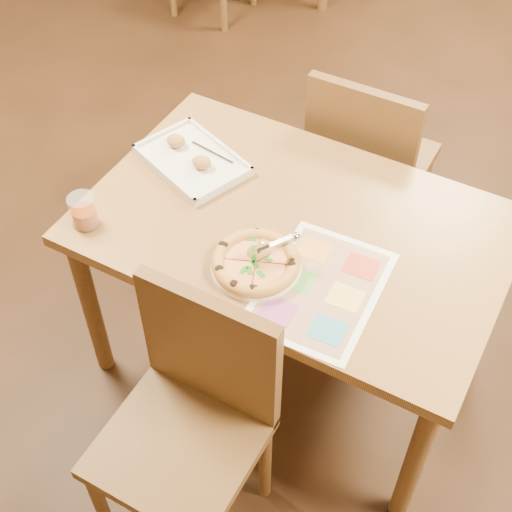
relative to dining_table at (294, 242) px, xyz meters
The scene contains 10 objects.
room 0.72m from the dining_table, ahead, with size 7.00×7.00×7.00m.
dining_table is the anchor object (origin of this frame).
chair_near 0.61m from the dining_table, 90.00° to the right, with size 0.42×0.42×0.47m.
chair_far 0.61m from the dining_table, 90.00° to the left, with size 0.42×0.42×0.47m.
plate 0.24m from the dining_table, 94.88° to the right, with size 0.26×0.26×0.01m, color white.
pizza 0.25m from the dining_table, 94.38° to the right, with size 0.26×0.26×0.04m.
pizza_cutter 0.25m from the dining_table, 84.92° to the right, with size 0.12×0.10×0.09m.
appetizer_tray 0.45m from the dining_table, 168.97° to the left, with size 0.42×0.36×0.06m.
glass_tumbler 0.66m from the dining_table, 150.94° to the right, with size 0.08×0.08×0.11m.
menu 0.29m from the dining_table, 47.95° to the right, with size 0.32×0.45×0.01m, color white.
Camera 1 is at (0.64, -1.42, 2.28)m, focal length 50.00 mm.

